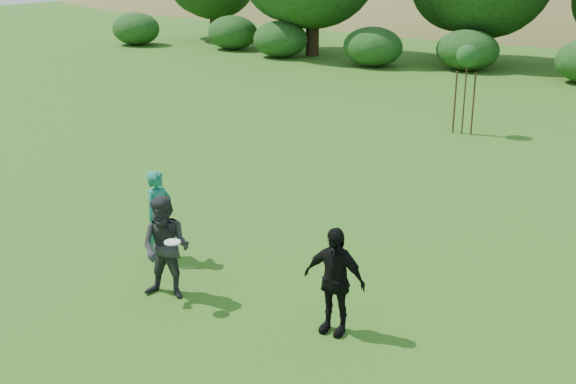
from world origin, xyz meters
name	(u,v)px	position (x,y,z in m)	size (l,w,h in m)	color
ground	(196,302)	(0.00, 0.00, 0.00)	(120.00, 120.00, 0.00)	#19470C
player_teal	(159,216)	(-1.68, 1.08, 0.89)	(0.65, 0.42, 1.77)	#19725A
player_grey	(166,248)	(-0.54, -0.07, 0.90)	(0.87, 0.68, 1.80)	#2A292C
player_black	(334,280)	(2.44, 0.35, 0.87)	(1.02, 0.42, 1.73)	black
frisbee	(172,242)	(-0.18, -0.30, 1.16)	(0.27, 0.27, 0.03)	white
sapling	(467,58)	(0.03, 13.76, 2.42)	(0.70, 0.70, 2.85)	#3B2817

